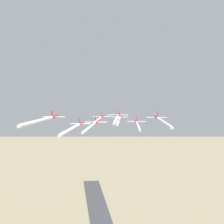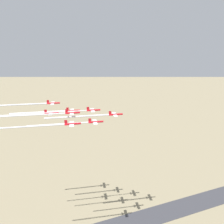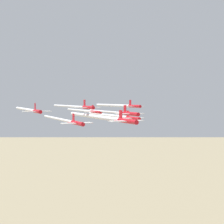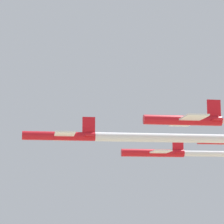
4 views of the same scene
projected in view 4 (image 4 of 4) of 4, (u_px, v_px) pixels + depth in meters
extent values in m
cylinder|color=red|center=(59.00, 136.00, 79.15)|extent=(9.38, 7.74, 1.33)
cube|color=white|center=(64.00, 136.00, 79.25)|extent=(8.53, 9.78, 0.22)
cube|color=red|center=(89.00, 126.00, 80.04)|extent=(1.63, 1.32, 2.66)
cube|color=red|center=(89.00, 137.00, 79.76)|extent=(3.43, 3.86, 0.14)
cylinder|color=red|center=(183.00, 120.00, 72.18)|extent=(9.38, 7.74, 1.33)
cube|color=white|center=(188.00, 120.00, 72.28)|extent=(8.53, 9.78, 0.22)
cube|color=red|center=(214.00, 109.00, 73.07)|extent=(1.63, 1.32, 2.66)
cube|color=red|center=(214.00, 121.00, 72.79)|extent=(3.43, 3.86, 0.14)
cylinder|color=red|center=(153.00, 153.00, 90.58)|extent=(9.38, 7.74, 1.33)
cube|color=white|center=(157.00, 153.00, 90.68)|extent=(8.53, 9.78, 0.22)
cube|color=red|center=(178.00, 144.00, 91.47)|extent=(1.63, 1.32, 2.66)
cube|color=red|center=(178.00, 153.00, 91.19)|extent=(3.43, 3.86, 0.14)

